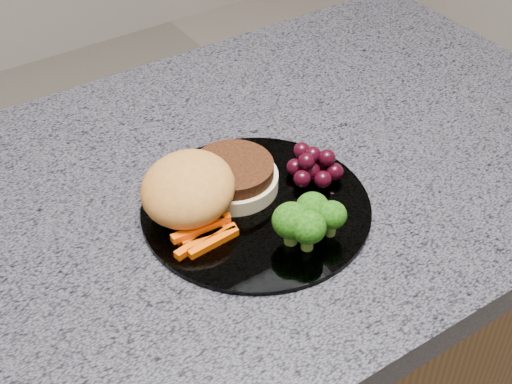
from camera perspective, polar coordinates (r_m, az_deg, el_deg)
countertop at (r=0.83m, az=-6.76°, el=-2.24°), size 1.20×0.60×0.04m
plate at (r=0.81m, az=0.00°, el=-1.24°), size 0.26×0.26×0.01m
burger at (r=0.79m, az=-4.14°, el=0.39°), size 0.20×0.15×0.06m
carrot_sticks at (r=0.76m, az=-4.19°, el=-3.31°), size 0.08×0.05×0.02m
broccoli at (r=0.75m, az=4.13°, el=-2.19°), size 0.08×0.06×0.05m
grape_bunch at (r=0.84m, az=4.61°, el=2.16°), size 0.06×0.06×0.04m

